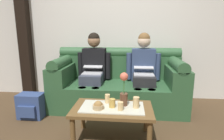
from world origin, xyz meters
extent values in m
cube|color=silver|center=(0.00, 1.70, 1.45)|extent=(6.00, 0.12, 2.90)
cube|color=black|center=(-1.80, 1.58, 1.45)|extent=(0.20, 0.20, 2.90)
cube|color=#2D5633|center=(0.00, 1.10, 0.21)|extent=(2.10, 0.88, 0.42)
cube|color=#2D5633|center=(0.00, 1.43, 0.62)|extent=(2.10, 0.22, 0.40)
cylinder|color=#2D5633|center=(0.00, 1.43, 0.87)|extent=(2.10, 0.18, 0.18)
cube|color=#2D5633|center=(-0.91, 1.10, 0.56)|extent=(0.28, 0.88, 0.28)
cylinder|color=#2D5633|center=(-0.91, 1.10, 0.74)|extent=(0.18, 0.88, 0.18)
cube|color=#2D5633|center=(0.91, 1.10, 0.56)|extent=(0.28, 0.88, 0.28)
cylinder|color=#2D5633|center=(0.91, 1.10, 0.74)|extent=(0.18, 0.88, 0.18)
cube|color=#383D4C|center=(-0.41, 1.04, 0.49)|extent=(0.34, 0.40, 0.15)
cylinder|color=#383D4C|center=(-0.51, 0.78, 0.21)|extent=(0.12, 0.12, 0.42)
cylinder|color=#383D4C|center=(-0.31, 0.78, 0.21)|extent=(0.12, 0.12, 0.42)
cube|color=black|center=(-0.41, 1.28, 0.69)|extent=(0.38, 0.22, 0.54)
cylinder|color=black|center=(-0.65, 1.24, 0.67)|extent=(0.09, 0.09, 0.44)
cylinder|color=black|center=(-0.18, 1.24, 0.67)|extent=(0.09, 0.09, 0.44)
sphere|color=#936B4C|center=(-0.41, 1.26, 1.08)|extent=(0.21, 0.21, 0.21)
sphere|color=black|center=(-0.41, 1.26, 1.12)|extent=(0.19, 0.19, 0.19)
cube|color=silver|center=(-0.41, 1.06, 0.58)|extent=(0.31, 0.22, 0.02)
cube|color=silver|center=(-0.41, 1.20, 0.69)|extent=(0.31, 0.21, 0.07)
cube|color=black|center=(-0.41, 1.19, 0.69)|extent=(0.27, 0.18, 0.05)
cube|color=#232326|center=(0.41, 1.04, 0.49)|extent=(0.34, 0.40, 0.15)
cylinder|color=#232326|center=(0.31, 0.78, 0.21)|extent=(0.12, 0.12, 0.42)
cylinder|color=#232326|center=(0.51, 0.78, 0.21)|extent=(0.12, 0.12, 0.42)
cube|color=navy|center=(0.41, 1.28, 0.69)|extent=(0.38, 0.22, 0.54)
cylinder|color=navy|center=(0.18, 1.24, 0.67)|extent=(0.09, 0.09, 0.44)
cylinder|color=navy|center=(0.65, 1.24, 0.67)|extent=(0.09, 0.09, 0.44)
sphere|color=beige|center=(0.41, 1.26, 1.08)|extent=(0.21, 0.21, 0.21)
sphere|color=brown|center=(0.41, 1.26, 1.12)|extent=(0.19, 0.19, 0.19)
cube|color=silver|center=(0.41, 1.06, 0.58)|extent=(0.31, 0.22, 0.02)
cube|color=silver|center=(0.41, 1.19, 0.69)|extent=(0.31, 0.21, 0.06)
cube|color=black|center=(0.41, 1.18, 0.69)|extent=(0.27, 0.18, 0.05)
cube|color=brown|center=(0.00, 0.16, 0.37)|extent=(0.91, 0.53, 0.04)
cube|color=beige|center=(0.00, 0.16, 0.40)|extent=(0.71, 0.37, 0.01)
cylinder|color=brown|center=(-0.41, -0.05, 0.18)|extent=(0.06, 0.06, 0.35)
cylinder|color=brown|center=(0.41, -0.05, 0.18)|extent=(0.06, 0.06, 0.35)
cylinder|color=brown|center=(-0.41, 0.38, 0.18)|extent=(0.06, 0.06, 0.35)
cylinder|color=brown|center=(0.41, 0.38, 0.18)|extent=(0.06, 0.06, 0.35)
cylinder|color=brown|center=(0.13, 0.22, 0.47)|extent=(0.09, 0.09, 0.14)
cylinder|color=#3D7538|center=(0.13, 0.22, 0.63)|extent=(0.01, 0.01, 0.17)
sphere|color=#E0664C|center=(0.13, 0.22, 0.75)|extent=(0.09, 0.09, 0.09)
cylinder|color=tan|center=(-0.15, 0.09, 0.43)|extent=(0.12, 0.12, 0.05)
sphere|color=olive|center=(-0.15, 0.09, 0.44)|extent=(0.10, 0.10, 0.10)
cylinder|color=#DBB77A|center=(0.10, 0.08, 0.45)|extent=(0.06, 0.06, 0.09)
cylinder|color=#DBB77A|center=(-0.07, 0.27, 0.45)|extent=(0.06, 0.06, 0.10)
cylinder|color=gold|center=(0.00, 0.15, 0.45)|extent=(0.07, 0.07, 0.10)
cylinder|color=#DBB77A|center=(0.27, 0.16, 0.47)|extent=(0.07, 0.07, 0.13)
cube|color=#33477A|center=(-1.23, 0.59, 0.18)|extent=(0.35, 0.22, 0.36)
cube|color=#33477A|center=(-1.23, 0.46, 0.14)|extent=(0.25, 0.05, 0.16)
camera|label=1|loc=(0.19, -1.81, 1.25)|focal=29.71mm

